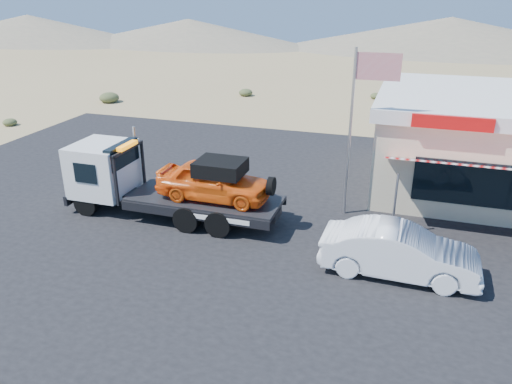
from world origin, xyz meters
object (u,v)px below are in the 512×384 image
tow_truck (167,180)px  white_sedan (399,252)px  flagpole (358,115)px  jerky_store (507,143)px

tow_truck → white_sedan: tow_truck is taller
flagpole → jerky_store: bearing=38.8°
flagpole → tow_truck: bearing=-161.2°
tow_truck → flagpole: (6.36, 2.17, 2.36)m
white_sedan → jerky_store: (3.68, 8.26, 1.23)m
tow_truck → flagpole: 7.12m
tow_truck → flagpole: size_ratio=1.30×
white_sedan → jerky_store: 9.13m
tow_truck → white_sedan: (8.24, -1.62, -0.64)m
white_sedan → tow_truck: bearing=80.0°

